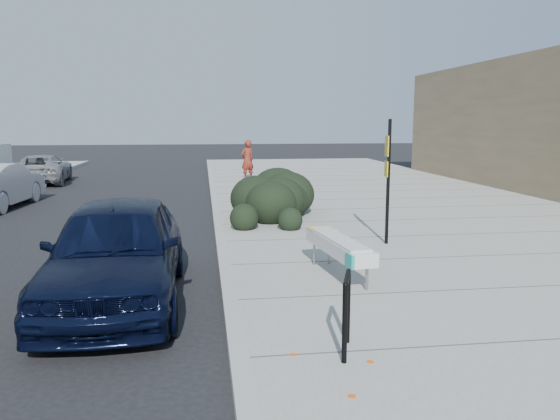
{
  "coord_description": "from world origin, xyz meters",
  "views": [
    {
      "loc": [
        -0.35,
        -7.69,
        2.73
      ],
      "look_at": [
        1.14,
        2.88,
        1.0
      ],
      "focal_mm": 35.0,
      "sensor_mm": 36.0,
      "label": 1
    }
  ],
  "objects": [
    {
      "name": "bike_rack",
      "position": [
        1.2,
        -2.0,
        0.69
      ],
      "size": [
        0.24,
        0.59,
        0.9
      ],
      "rotation": [
        0.0,
        0.0,
        -0.32
      ],
      "color": "black",
      "rests_on": "sidewalk_near"
    },
    {
      "name": "pedestrian",
      "position": [
        1.59,
        16.45,
        1.05
      ],
      "size": [
        0.78,
        0.7,
        1.79
      ],
      "primitive_type": "imported",
      "rotation": [
        0.0,
        0.0,
        3.66
      ],
      "color": "maroon",
      "rests_on": "sidewalk_near"
    },
    {
      "name": "bench",
      "position": [
        1.86,
        1.0,
        0.67
      ],
      "size": [
        0.71,
        2.25,
        0.66
      ],
      "rotation": [
        0.0,
        0.0,
        0.13
      ],
      "color": "gray",
      "rests_on": "sidewalk_near"
    },
    {
      "name": "hedge",
      "position": [
        1.5,
        7.0,
        0.9
      ],
      "size": [
        3.19,
        4.43,
        1.5
      ],
      "primitive_type": "ellipsoid",
      "rotation": [
        0.0,
        0.0,
        0.33
      ],
      "color": "black",
      "rests_on": "sidewalk_near"
    },
    {
      "name": "curb_near",
      "position": [
        0.0,
        5.0,
        0.08
      ],
      "size": [
        0.22,
        50.0,
        0.17
      ],
      "primitive_type": "cube",
      "color": "#9E9E99",
      "rests_on": "ground"
    },
    {
      "name": "suv_silver",
      "position": [
        -7.5,
        17.93,
        0.64
      ],
      "size": [
        2.61,
        4.8,
        1.28
      ],
      "primitive_type": "imported",
      "rotation": [
        0.0,
        0.0,
        3.25
      ],
      "color": "gray",
      "rests_on": "ground"
    },
    {
      "name": "sedan_navy",
      "position": [
        -1.68,
        0.63,
        0.8
      ],
      "size": [
        1.96,
        4.73,
        1.6
      ],
      "primitive_type": "imported",
      "rotation": [
        0.0,
        0.0,
        0.01
      ],
      "color": "black",
      "rests_on": "ground"
    },
    {
      "name": "sidewalk_near",
      "position": [
        5.6,
        5.0,
        0.07
      ],
      "size": [
        11.2,
        50.0,
        0.15
      ],
      "primitive_type": "cube",
      "color": "gray",
      "rests_on": "ground"
    },
    {
      "name": "sign_post",
      "position": [
        3.48,
        3.31,
        1.64
      ],
      "size": [
        0.11,
        0.3,
        2.64
      ],
      "rotation": [
        0.0,
        0.0,
        -0.13
      ],
      "color": "black",
      "rests_on": "sidewalk_near"
    },
    {
      "name": "ground",
      "position": [
        0.0,
        0.0,
        0.0
      ],
      "size": [
        120.0,
        120.0,
        0.0
      ],
      "primitive_type": "plane",
      "color": "black",
      "rests_on": "ground"
    }
  ]
}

